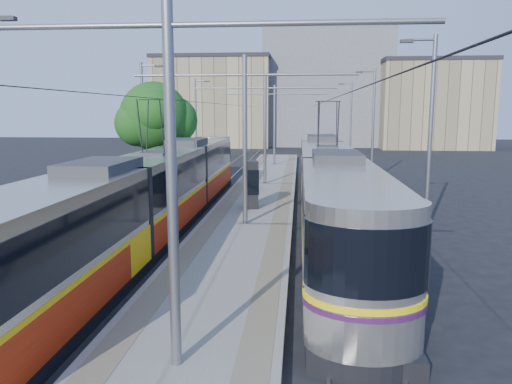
# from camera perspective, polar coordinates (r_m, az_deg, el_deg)

# --- Properties ---
(ground) EXTENTS (160.00, 160.00, 0.00)m
(ground) POSITION_cam_1_polar(r_m,az_deg,el_deg) (13.84, -4.93, -12.20)
(ground) COLOR black
(ground) RESTS_ON ground
(platform) EXTENTS (4.00, 50.00, 0.30)m
(platform) POSITION_cam_1_polar(r_m,az_deg,el_deg) (30.16, 0.62, -0.09)
(platform) COLOR gray
(platform) RESTS_ON ground
(tactile_strip_left) EXTENTS (0.70, 50.00, 0.01)m
(tactile_strip_left) POSITION_cam_1_polar(r_m,az_deg,el_deg) (30.28, -2.11, 0.24)
(tactile_strip_left) COLOR gray
(tactile_strip_left) RESTS_ON platform
(tactile_strip_right) EXTENTS (0.70, 50.00, 0.01)m
(tactile_strip_right) POSITION_cam_1_polar(r_m,az_deg,el_deg) (30.06, 3.38, 0.16)
(tactile_strip_right) COLOR gray
(tactile_strip_right) RESTS_ON platform
(rails) EXTENTS (8.71, 70.00, 0.03)m
(rails) POSITION_cam_1_polar(r_m,az_deg,el_deg) (30.19, 0.62, -0.34)
(rails) COLOR gray
(rails) RESTS_ON ground
(track_arrow) EXTENTS (1.20, 5.00, 0.01)m
(track_arrow) POSITION_cam_1_polar(r_m,az_deg,el_deg) (12.40, -24.82, -15.68)
(track_arrow) COLOR silver
(track_arrow) RESTS_ON ground
(tram_left) EXTENTS (2.43, 28.61, 5.50)m
(tram_left) POSITION_cam_1_polar(r_m,az_deg,el_deg) (21.03, -11.28, -0.07)
(tram_left) COLOR black
(tram_left) RESTS_ON ground
(tram_right) EXTENTS (2.43, 31.03, 5.50)m
(tram_right) POSITION_cam_1_polar(r_m,az_deg,el_deg) (24.43, 8.08, 1.65)
(tram_right) COLOR black
(tram_right) RESTS_ON ground
(catenary) EXTENTS (9.20, 70.00, 7.00)m
(catenary) POSITION_cam_1_polar(r_m,az_deg,el_deg) (26.93, 0.17, 8.14)
(catenary) COLOR slate
(catenary) RESTS_ON platform
(street_lamps) EXTENTS (15.18, 38.22, 8.00)m
(street_lamps) POSITION_cam_1_polar(r_m,az_deg,el_deg) (33.76, 1.16, 7.79)
(street_lamps) COLOR slate
(street_lamps) RESTS_ON ground
(shelter) EXTENTS (0.86, 1.17, 2.35)m
(shelter) POSITION_cam_1_polar(r_m,az_deg,el_deg) (24.61, -0.57, 1.03)
(shelter) COLOR black
(shelter) RESTS_ON platform
(tree) EXTENTS (4.73, 4.37, 6.87)m
(tree) POSITION_cam_1_polar(r_m,az_deg,el_deg) (32.39, -10.99, 8.37)
(tree) COLOR #382314
(tree) RESTS_ON ground
(building_left) EXTENTS (16.32, 12.24, 12.58)m
(building_left) POSITION_cam_1_polar(r_m,az_deg,el_deg) (73.72, -4.64, 10.21)
(building_left) COLOR tan
(building_left) RESTS_ON ground
(building_centre) EXTENTS (18.36, 14.28, 17.03)m
(building_centre) POSITION_cam_1_polar(r_m,az_deg,el_deg) (76.84, 7.97, 11.77)
(building_centre) COLOR slate
(building_centre) RESTS_ON ground
(building_right) EXTENTS (14.28, 10.20, 11.82)m
(building_right) POSITION_cam_1_polar(r_m,az_deg,el_deg) (72.87, 19.37, 9.44)
(building_right) COLOR tan
(building_right) RESTS_ON ground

